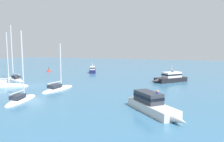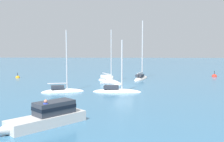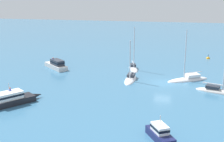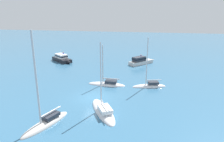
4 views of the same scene
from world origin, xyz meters
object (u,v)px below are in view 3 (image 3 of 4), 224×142
object	(u,v)px
cabin_cruiser	(161,134)
channel_buoy	(208,59)
ketch	(188,80)
powerboat	(56,65)
sailboat	(133,68)
yacht	(218,91)
ketch_1	(130,79)
launch	(12,99)

from	to	relation	value
cabin_cruiser	channel_buoy	size ratio (longest dim) A/B	3.73
ketch	powerboat	distance (m)	22.34
sailboat	channel_buoy	world-z (taller)	sailboat
yacht	cabin_cruiser	bearing A→B (deg)	-95.10
cabin_cruiser	powerboat	world-z (taller)	cabin_cruiser
cabin_cruiser	ketch_1	bearing A→B (deg)	166.86
yacht	cabin_cruiser	distance (m)	16.57
yacht	sailboat	xyz separation A→B (m)	(12.56, -10.00, -0.07)
cabin_cruiser	ketch	distance (m)	20.30
ketch_1	channel_buoy	size ratio (longest dim) A/B	5.38
yacht	ketch	size ratio (longest dim) A/B	1.21
yacht	channel_buoy	xyz separation A→B (m)	(-0.86, -20.59, -0.22)
cabin_cruiser	ketch	bearing A→B (deg)	141.67
launch	sailboat	world-z (taller)	sailboat
launch	ketch_1	size ratio (longest dim) A/B	0.94
ketch_1	ketch	bearing A→B (deg)	100.99
powerboat	sailboat	world-z (taller)	sailboat
powerboat	launch	bearing A→B (deg)	135.36
powerboat	cabin_cruiser	bearing A→B (deg)	171.77
launch	yacht	bearing A→B (deg)	-31.29
yacht	ketch_1	size ratio (longest dim) A/B	1.52
launch	ketch_1	bearing A→B (deg)	-6.29
cabin_cruiser	ketch_1	distance (m)	19.40
ketch_1	sailboat	distance (m)	6.34
channel_buoy	yacht	bearing A→B (deg)	87.60
launch	channel_buoy	xyz separation A→B (m)	(-25.83, -29.54, -0.67)
launch	ketch_1	distance (m)	17.93
yacht	launch	bearing A→B (deg)	-140.35
yacht	powerboat	xyz separation A→B (m)	(25.74, -8.10, 0.44)
yacht	ketch	xyz separation A→B (m)	(3.63, -5.00, -0.11)
ketch_1	channel_buoy	distance (m)	21.40
yacht	channel_buoy	bearing A→B (deg)	107.53
yacht	ketch_1	bearing A→B (deg)	-176.75
ketch	ketch_1	xyz separation A→B (m)	(8.60, 1.34, 0.02)
yacht	ketch_1	distance (m)	12.76
powerboat	ketch	bearing A→B (deg)	-145.24
cabin_cruiser	launch	world-z (taller)	launch
yacht	ketch	world-z (taller)	yacht
cabin_cruiser	launch	bearing A→B (deg)	-137.42
yacht	powerboat	world-z (taller)	yacht
launch	ketch_1	world-z (taller)	ketch_1
cabin_cruiser	ketch_1	size ratio (longest dim) A/B	0.69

